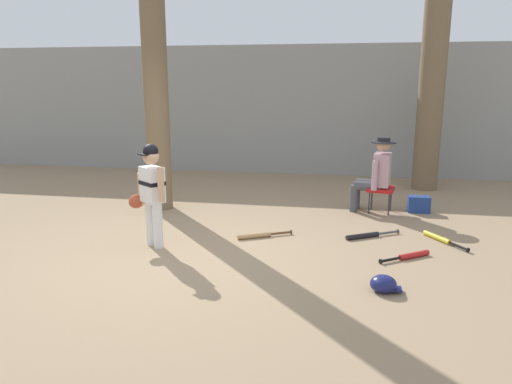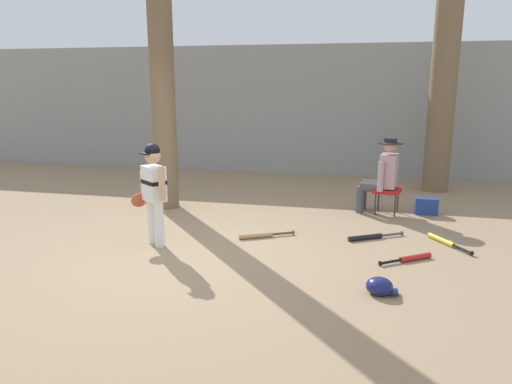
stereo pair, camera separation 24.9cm
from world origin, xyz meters
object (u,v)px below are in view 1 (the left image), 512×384
at_px(seated_spectator, 375,172).
at_px(handbag_beside_stool, 419,204).
at_px(batting_helmet_navy, 384,284).
at_px(bat_yellow_trainer, 440,239).
at_px(bat_wood_tan, 258,235).
at_px(young_ballplayer, 151,189).
at_px(bat_red_barrel, 410,256).
at_px(tree_near_player, 153,20).
at_px(folding_stool, 381,190).
at_px(bat_black_composite, 367,235).
at_px(tree_behind_spectator, 432,81).

xyz_separation_m(seated_spectator, handbag_beside_stool, (0.71, 0.09, -0.51)).
bearing_deg(handbag_beside_stool, batting_helmet_navy, -103.80).
relative_size(bat_yellow_trainer, bat_wood_tan, 0.96).
xyz_separation_m(seated_spectator, batting_helmet_navy, (-0.07, -3.09, -0.56)).
relative_size(young_ballplayer, batting_helmet_navy, 4.18).
height_order(bat_yellow_trainer, batting_helmet_navy, batting_helmet_navy).
height_order(bat_red_barrel, bat_yellow_trainer, same).
bearing_deg(tree_near_player, bat_wood_tan, -34.17).
distance_m(young_ballplayer, bat_yellow_trainer, 3.79).
xyz_separation_m(folding_stool, seated_spectator, (-0.10, 0.02, 0.28)).
relative_size(bat_wood_tan, batting_helmet_navy, 2.27).
xyz_separation_m(seated_spectator, bat_wood_tan, (-1.59, -1.65, -0.61)).
bearing_deg(seated_spectator, bat_black_composite, -96.67).
distance_m(seated_spectator, bat_wood_tan, 2.37).
bearing_deg(bat_wood_tan, tree_behind_spectator, 53.38).
xyz_separation_m(young_ballplayer, batting_helmet_navy, (2.77, -0.89, -0.67)).
height_order(tree_behind_spectator, handbag_beside_stool, tree_behind_spectator).
bearing_deg(tree_behind_spectator, handbag_beside_stool, -100.98).
xyz_separation_m(folding_stool, batting_helmet_navy, (-0.17, -3.07, -0.29)).
relative_size(tree_behind_spectator, folding_stool, 10.35).
bearing_deg(handbag_beside_stool, tree_behind_spectator, 79.02).
distance_m(tree_behind_spectator, bat_black_composite, 4.08).
relative_size(tree_near_player, tree_behind_spectator, 1.37).
bearing_deg(tree_behind_spectator, folding_stool, -116.47).
relative_size(tree_behind_spectator, handbag_beside_stool, 14.21).
bearing_deg(seated_spectator, bat_wood_tan, -134.02).
height_order(young_ballplayer, batting_helmet_navy, young_ballplayer).
distance_m(young_ballplayer, bat_wood_tan, 1.54).
xyz_separation_m(young_ballplayer, handbag_beside_stool, (3.55, 2.29, -0.61)).
relative_size(tree_near_player, handbag_beside_stool, 19.44).
bearing_deg(batting_helmet_navy, folding_stool, 86.88).
bearing_deg(tree_near_player, handbag_beside_stool, 6.42).
bearing_deg(tree_behind_spectator, bat_yellow_trainer, -94.99).
bearing_deg(folding_stool, bat_red_barrel, -84.05).
bearing_deg(bat_black_composite, handbag_beside_stool, 59.42).
bearing_deg(handbag_beside_stool, folding_stool, -170.27).
distance_m(folding_stool, seated_spectator, 0.29).
bearing_deg(tree_behind_spectator, bat_wood_tan, -126.62).
relative_size(tree_behind_spectator, bat_wood_tan, 6.81).
height_order(young_ballplayer, bat_yellow_trainer, young_ballplayer).
xyz_separation_m(tree_behind_spectator, bat_yellow_trainer, (-0.29, -3.29, -2.03)).
bearing_deg(tree_near_player, batting_helmet_navy, -38.67).
distance_m(young_ballplayer, bat_black_composite, 2.89).
relative_size(bat_yellow_trainer, batting_helmet_navy, 2.18).
distance_m(tree_near_player, tree_behind_spectator, 5.16).
distance_m(handbag_beside_stool, bat_black_composite, 1.72).
relative_size(seated_spectator, batting_helmet_navy, 3.84).
height_order(bat_yellow_trainer, bat_wood_tan, same).
bearing_deg(batting_helmet_navy, tree_near_player, 141.33).
bearing_deg(tree_near_player, seated_spectator, 6.31).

